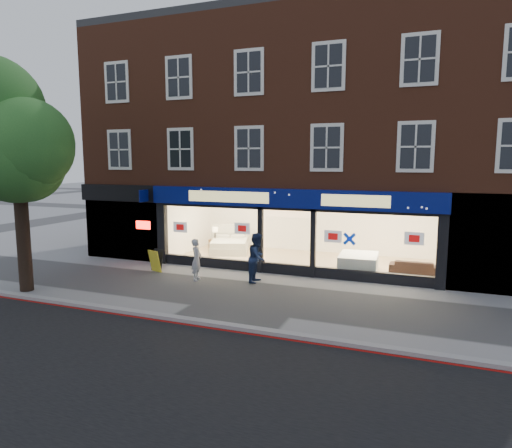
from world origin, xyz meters
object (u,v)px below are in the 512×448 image
Objects in this scene: display_bed at (230,245)px; mattress_stack at (358,263)px; a_board at (156,261)px; pedestrian_grey at (197,260)px; pedestrian_blue at (257,258)px; sofa at (414,267)px.

display_bed reaches higher than mattress_stack.
pedestrian_grey is at bearing 3.45° from a_board.
sofa is at bearing -63.66° from pedestrian_blue.
mattress_stack is 7.87m from a_board.
display_bed is 1.40× the size of sofa.
display_bed is 2.87× the size of a_board.
pedestrian_blue reaches higher than pedestrian_grey.
a_board is at bearing -162.38° from mattress_stack.
pedestrian_grey is (0.86, -4.73, 0.33)m from display_bed.
pedestrian_grey is (-5.39, -2.92, 0.31)m from mattress_stack.
mattress_stack is (6.25, -1.81, 0.02)m from display_bed.
display_bed is 4.37m from a_board.
display_bed is 1.42× the size of pedestrian_blue.
display_bed is at bearing 163.88° from mattress_stack.
a_board is 0.50× the size of pedestrian_blue.
pedestrian_grey is (2.11, -0.54, 0.32)m from a_board.
mattress_stack is at bearing 14.55° from sofa.
mattress_stack is 1.22× the size of pedestrian_grey.
a_board is (-1.25, -4.19, 0.01)m from display_bed.
pedestrian_grey reaches higher than sofa.
pedestrian_blue is (4.26, 0.02, 0.45)m from a_board.
pedestrian_grey reaches higher than a_board.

